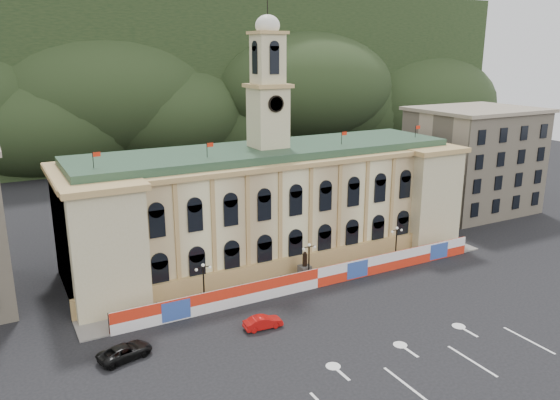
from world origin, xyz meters
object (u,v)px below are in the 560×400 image
statue (305,270)px  black_suv (125,352)px  red_sedan (263,322)px  lamp_center (309,259)px

statue → black_suv: statue is taller
black_suv → red_sedan: bearing=-107.6°
lamp_center → black_suv: (-24.63, -6.99, -2.36)m
statue → red_sedan: bearing=-139.4°
red_sedan → black_suv: 14.18m
statue → lamp_center: 2.14m
lamp_center → red_sedan: lamp_center is taller
statue → lamp_center: lamp_center is taller
lamp_center → red_sedan: 13.38m
lamp_center → red_sedan: bearing=-142.8°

